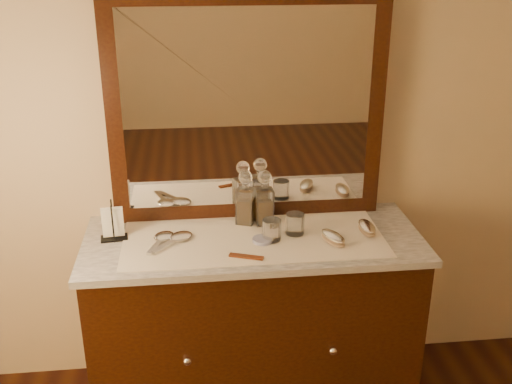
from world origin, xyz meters
TOP-DOWN VIEW (x-y plane):
  - dresser_cabinet at (0.00, 1.96)m, footprint 1.40×0.55m
  - knob_left at (-0.30, 1.67)m, footprint 0.04×0.04m
  - knob_right at (0.30, 1.67)m, footprint 0.04×0.04m
  - marble_top at (0.00, 1.96)m, footprint 1.44×0.59m
  - mirror_frame at (0.00, 2.20)m, footprint 1.20×0.08m
  - mirror_glass at (0.00, 2.17)m, footprint 1.06×0.01m
  - lace_runner at (0.00, 1.94)m, footprint 1.10×0.45m
  - pin_dish at (0.03, 1.90)m, footprint 0.11×0.11m
  - comb at (-0.05, 1.77)m, footprint 0.14×0.07m
  - napkin_rack at (-0.59, 2.01)m, footprint 0.12×0.08m
  - decanter_left at (-0.02, 2.10)m, footprint 0.10×0.10m
  - decanter_right at (0.06, 2.08)m, footprint 0.08×0.08m
  - brush_near at (0.32, 1.87)m, footprint 0.11×0.16m
  - brush_far at (0.49, 1.94)m, footprint 0.07×0.14m
  - hand_mirror_outer at (-0.38, 1.96)m, footprint 0.12×0.22m
  - hand_mirror_inner at (-0.32, 1.96)m, footprint 0.19×0.21m
  - tumblers at (0.13, 1.94)m, footprint 0.19×0.13m

SIDE VIEW (x-z plane):
  - dresser_cabinet at x=0.00m, z-range 0.00..0.82m
  - knob_left at x=-0.30m, z-range 0.43..0.47m
  - knob_right at x=0.30m, z-range 0.43..0.47m
  - marble_top at x=0.00m, z-range 0.82..0.85m
  - lace_runner at x=0.00m, z-range 0.85..0.85m
  - comb at x=-0.05m, z-range 0.85..0.86m
  - pin_dish at x=0.03m, z-range 0.85..0.87m
  - hand_mirror_outer at x=-0.38m, z-range 0.85..0.87m
  - hand_mirror_inner at x=-0.32m, z-range 0.85..0.87m
  - brush_far at x=0.49m, z-range 0.85..0.89m
  - brush_near at x=0.32m, z-range 0.85..0.89m
  - tumblers at x=0.13m, z-range 0.85..0.94m
  - napkin_rack at x=-0.59m, z-range 0.83..1.00m
  - decanter_left at x=-0.02m, z-range 0.83..1.07m
  - decanter_right at x=0.06m, z-range 0.83..1.08m
  - mirror_frame at x=0.00m, z-range 0.85..1.85m
  - mirror_glass at x=0.00m, z-range 0.92..1.78m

